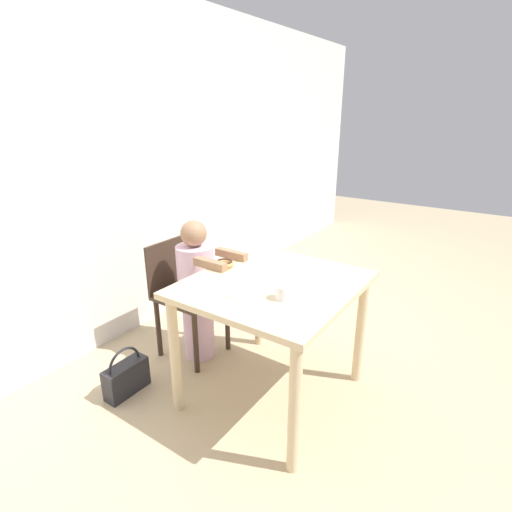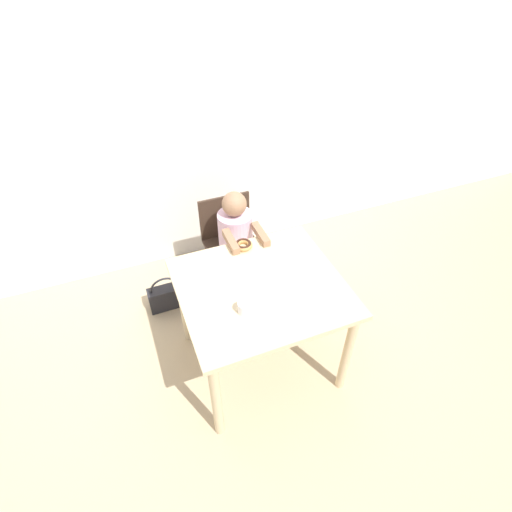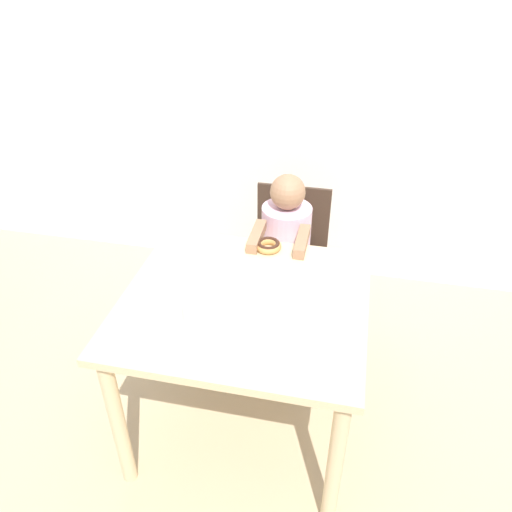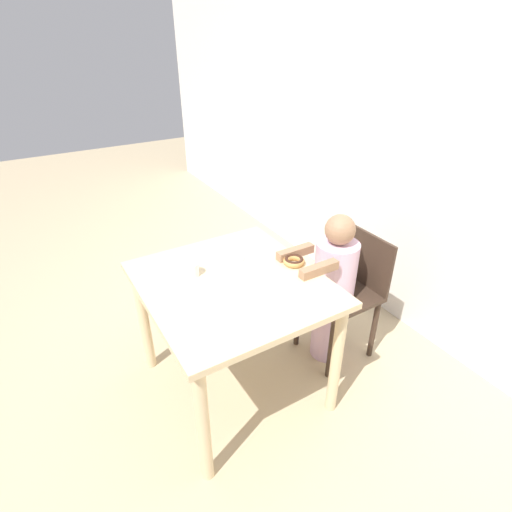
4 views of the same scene
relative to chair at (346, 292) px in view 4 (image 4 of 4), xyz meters
The scene contains 10 objects.
ground_plane 0.89m from the chair, 94.82° to the right, with size 12.00×12.00×0.00m, color tan.
wall_back 1.01m from the chair, 96.08° to the left, with size 8.00×0.05×2.50m.
dining_table 0.79m from the chair, 94.82° to the right, with size 0.97×0.89×0.76m.
chair is the anchor object (origin of this frame).
child_figure 0.13m from the chair, 90.00° to the right, with size 0.26×0.47×1.00m.
donut 0.51m from the chair, 95.78° to the right, with size 0.12×0.12×0.04m.
napkin 0.69m from the chair, 85.62° to the right, with size 0.22×0.22×0.00m.
handbag 0.66m from the chair, behind, with size 0.28×0.11×0.32m.
cup 1.01m from the chair, 103.81° to the right, with size 0.08×0.08×0.07m.
plate 0.79m from the chair, 112.79° to the right, with size 0.18×0.18×0.01m.
Camera 4 is at (1.53, -0.78, 1.90)m, focal length 28.00 mm.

